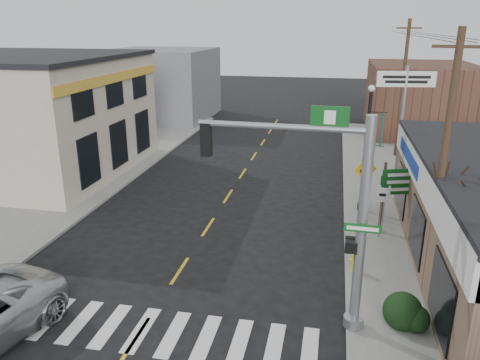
% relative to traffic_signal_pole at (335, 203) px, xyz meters
% --- Properties ---
extents(ground, '(140.00, 140.00, 0.00)m').
position_rel_traffic_signal_pole_xyz_m(ground, '(-5.42, -1.69, -4.02)').
color(ground, black).
rests_on(ground, ground).
extents(sidewalk_right, '(6.00, 38.00, 0.13)m').
position_rel_traffic_signal_pole_xyz_m(sidewalk_right, '(3.58, 11.31, -3.96)').
color(sidewalk_right, slate).
rests_on(sidewalk_right, ground).
extents(sidewalk_left, '(6.00, 38.00, 0.13)m').
position_rel_traffic_signal_pole_xyz_m(sidewalk_left, '(-14.42, 11.31, -3.96)').
color(sidewalk_left, slate).
rests_on(sidewalk_left, ground).
extents(center_line, '(0.12, 56.00, 0.01)m').
position_rel_traffic_signal_pole_xyz_m(center_line, '(-5.42, 6.31, -4.02)').
color(center_line, gold).
rests_on(center_line, ground).
extents(crosswalk, '(11.00, 2.20, 0.01)m').
position_rel_traffic_signal_pole_xyz_m(crosswalk, '(-5.42, -1.29, -4.02)').
color(crosswalk, silver).
rests_on(crosswalk, ground).
extents(left_building, '(12.00, 12.00, 6.80)m').
position_rel_traffic_signal_pole_xyz_m(left_building, '(-18.42, 12.31, -0.62)').
color(left_building, '#BAB09B').
rests_on(left_building, ground).
extents(bldg_distant_right, '(8.00, 10.00, 5.60)m').
position_rel_traffic_signal_pole_xyz_m(bldg_distant_right, '(6.58, 28.31, -1.22)').
color(bldg_distant_right, '#533326').
rests_on(bldg_distant_right, ground).
extents(bldg_distant_left, '(9.00, 10.00, 6.40)m').
position_rel_traffic_signal_pole_xyz_m(bldg_distant_left, '(-16.42, 30.31, -0.82)').
color(bldg_distant_left, slate).
rests_on(bldg_distant_left, ground).
extents(traffic_signal_pole, '(5.17, 0.39, 6.54)m').
position_rel_traffic_signal_pole_xyz_m(traffic_signal_pole, '(0.00, 0.00, 0.00)').
color(traffic_signal_pole, gray).
rests_on(traffic_signal_pole, sidewalk_right).
extents(guide_sign, '(1.78, 0.14, 3.11)m').
position_rel_traffic_signal_pole_xyz_m(guide_sign, '(2.78, 7.11, -1.90)').
color(guide_sign, '#432F1F').
rests_on(guide_sign, sidewalk_right).
extents(fire_hydrant, '(0.24, 0.24, 0.76)m').
position_rel_traffic_signal_pole_xyz_m(fire_hydrant, '(0.88, 3.34, -3.48)').
color(fire_hydrant, gold).
rests_on(fire_hydrant, sidewalk_right).
extents(ped_crossing_sign, '(1.09, 0.08, 2.82)m').
position_rel_traffic_signal_pole_xyz_m(ped_crossing_sign, '(1.37, 8.75, -1.97)').
color(ped_crossing_sign, gray).
rests_on(ped_crossing_sign, sidewalk_right).
extents(lamp_post, '(0.77, 0.61, 5.97)m').
position_rel_traffic_signal_pole_xyz_m(lamp_post, '(1.44, 9.46, -0.43)').
color(lamp_post, black).
rests_on(lamp_post, sidewalk_right).
extents(dance_center_sign, '(3.04, 0.19, 6.47)m').
position_rel_traffic_signal_pole_xyz_m(dance_center_sign, '(3.42, 13.96, 1.01)').
color(dance_center_sign, gray).
rests_on(dance_center_sign, sidewalk_right).
extents(bare_tree, '(2.65, 2.65, 5.30)m').
position_rel_traffic_signal_pole_xyz_m(bare_tree, '(3.75, 2.13, 0.28)').
color(bare_tree, black).
rests_on(bare_tree, sidewalk_right).
extents(shrub_front, '(1.17, 1.17, 0.88)m').
position_rel_traffic_signal_pole_xyz_m(shrub_front, '(2.20, 0.39, -3.45)').
color(shrub_front, '#1D3719').
rests_on(shrub_front, sidewalk_right).
extents(shrub_back, '(1.08, 1.08, 0.81)m').
position_rel_traffic_signal_pole_xyz_m(shrub_back, '(5.21, 5.32, -3.49)').
color(shrub_back, black).
rests_on(shrub_back, sidewalk_right).
extents(utility_pole_near, '(1.48, 0.22, 8.51)m').
position_rel_traffic_signal_pole_xyz_m(utility_pole_near, '(3.18, 2.40, 0.47)').
color(utility_pole_near, '#463625').
rests_on(utility_pole_near, sidewalk_right).
extents(utility_pole_far, '(1.54, 0.23, 8.85)m').
position_rel_traffic_signal_pole_xyz_m(utility_pole_far, '(4.08, 20.03, 0.65)').
color(utility_pole_far, '#49331F').
rests_on(utility_pole_far, sidewalk_right).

